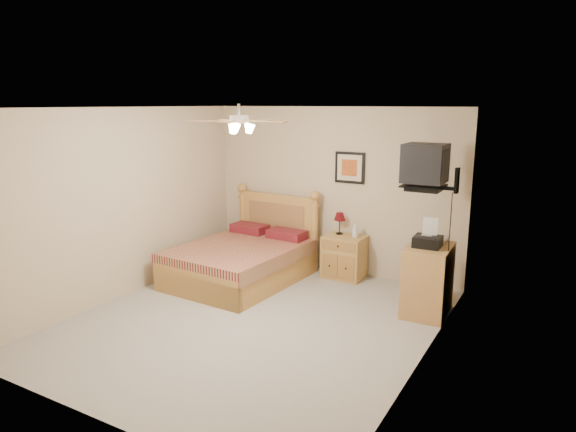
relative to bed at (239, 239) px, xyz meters
name	(u,v)px	position (x,y,z in m)	size (l,w,h in m)	color
floor	(253,321)	(0.95, -1.12, -0.63)	(4.50, 4.50, 0.00)	gray
ceiling	(249,108)	(0.95, -1.12, 1.87)	(4.00, 4.50, 0.04)	white
wall_back	(333,191)	(0.95, 1.13, 0.62)	(4.00, 0.04, 2.50)	#C5B091
wall_front	(89,276)	(0.95, -3.37, 0.62)	(4.00, 0.04, 2.50)	#C5B091
wall_left	(125,203)	(-1.05, -1.12, 0.62)	(0.04, 4.50, 2.50)	#C5B091
wall_right	(426,242)	(2.95, -1.12, 0.62)	(0.04, 4.50, 2.50)	#C5B091
bed	(239,239)	(0.00, 0.00, 0.00)	(1.49, 1.96, 1.27)	#BA883D
nightstand	(344,257)	(1.26, 0.88, -0.32)	(0.59, 0.44, 0.63)	#B37D38
table_lamp	(340,223)	(1.14, 0.97, 0.17)	(0.18, 0.18, 0.33)	#580B13
lotion_bottle	(355,229)	(1.42, 0.91, 0.12)	(0.09, 0.09, 0.24)	silver
framed_picture	(350,168)	(1.22, 1.11, 0.99)	(0.46, 0.04, 0.46)	black
dresser	(428,280)	(2.68, 0.16, -0.20)	(0.51, 0.73, 0.86)	#9F6840
fax_machine	(428,233)	(2.67, 0.12, 0.40)	(0.32, 0.34, 0.34)	black
magazine_lower	(430,240)	(2.62, 0.41, 0.24)	(0.21, 0.29, 0.03)	beige
magazine_upper	(430,237)	(2.61, 0.45, 0.26)	(0.22, 0.30, 0.02)	tan
wall_tv	(438,167)	(2.70, 0.22, 1.18)	(0.56, 0.46, 0.58)	black
ceiling_fan	(239,121)	(0.95, -1.32, 1.73)	(1.14, 1.14, 0.28)	white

